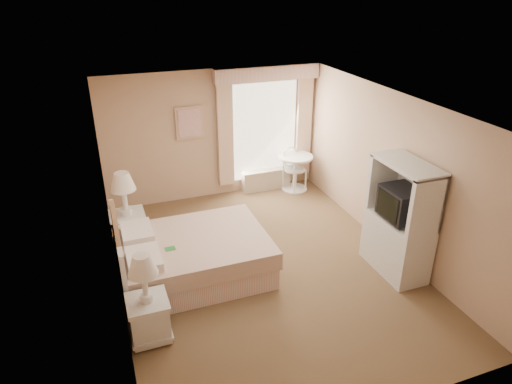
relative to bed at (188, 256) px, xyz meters
name	(u,v)px	position (x,y,z in m)	size (l,w,h in m)	color
room	(265,194)	(1.12, -0.20, 0.90)	(4.21, 5.51, 2.51)	brown
window	(266,126)	(2.17, 2.46, 1.00)	(2.05, 0.22, 2.51)	white
framed_art	(189,123)	(0.67, 2.52, 1.20)	(0.52, 0.04, 0.62)	tan
bed	(188,256)	(0.00, 0.00, 0.00)	(2.11, 1.62, 1.43)	tan
nightstand_near	(148,308)	(-0.72, -1.08, 0.10)	(0.49, 0.49, 1.18)	white
nightstand_far	(128,221)	(-0.72, 1.07, 0.15)	(0.54, 0.54, 1.31)	white
round_table	(295,167)	(2.72, 2.20, 0.15)	(0.70, 0.70, 0.74)	silver
cafe_chair	(293,165)	(2.69, 2.26, 0.17)	(0.54, 0.54, 0.89)	silver
armoire	(399,228)	(2.93, -0.90, 0.37)	(0.52, 1.04, 1.73)	white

